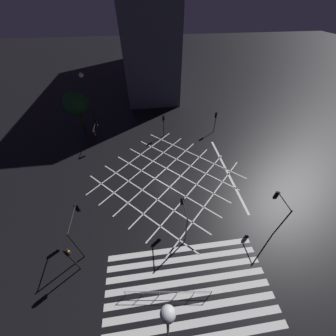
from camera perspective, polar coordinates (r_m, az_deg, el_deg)
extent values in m
plane|color=black|center=(24.05, 0.00, -2.83)|extent=(200.00, 200.00, 0.00)
cube|color=silver|center=(19.04, 4.00, -23.45)|extent=(13.33, 0.50, 0.01)
cube|color=silver|center=(18.73, 4.56, -25.96)|extent=(13.33, 0.50, 0.01)
cube|color=silver|center=(18.45, 5.15, -28.55)|extent=(13.33, 0.50, 0.01)
cube|color=silver|center=(18.22, 5.80, -31.21)|extent=(13.33, 0.50, 0.01)
cube|color=silver|center=(18.03, 6.50, -33.92)|extent=(13.33, 0.50, 0.01)
cube|color=silver|center=(17.88, 7.26, -36.69)|extent=(13.33, 0.50, 0.01)
cube|color=silver|center=(17.77, 8.09, -39.49)|extent=(13.33, 0.50, 0.01)
cube|color=silver|center=(22.25, 12.37, -9.55)|extent=(11.62, 11.62, 0.01)
cube|color=silver|center=(21.42, -9.89, -12.01)|extent=(11.62, 11.62, 0.01)
cube|color=silver|center=(22.80, 7.16, -6.77)|extent=(11.62, 11.62, 0.01)
cube|color=silver|center=(22.32, -5.61, -8.11)|extent=(11.62, 11.62, 0.01)
cube|color=silver|center=(23.58, 2.29, -4.10)|extent=(11.62, 11.62, 0.01)
cube|color=silver|center=(23.43, -1.77, -4.50)|extent=(11.62, 11.62, 0.01)
cube|color=silver|center=(24.56, -2.19, -1.59)|extent=(11.62, 11.62, 0.01)
cube|color=silver|center=(24.71, 1.67, -1.23)|extent=(11.62, 11.62, 0.01)
cube|color=silver|center=(25.73, -6.30, 0.71)|extent=(11.62, 11.62, 0.01)
cube|color=silver|center=(26.15, 4.74, 1.71)|extent=(11.62, 11.62, 0.01)
cube|color=silver|center=(27.05, -10.02, 2.80)|extent=(11.62, 11.62, 0.01)
cube|color=silver|center=(27.71, 7.49, 4.32)|extent=(11.62, 11.62, 0.01)
cube|color=silver|center=(25.98, 17.55, -1.02)|extent=(0.30, 13.33, 0.01)
cube|color=#4C515B|center=(55.68, -6.87, 39.30)|extent=(10.00, 39.79, 26.24)
cube|color=black|center=(75.23, -11.25, 31.49)|extent=(0.06, 1.40, 1.80)
cube|color=black|center=(71.70, -11.29, 30.88)|extent=(0.06, 1.40, 1.80)
cube|color=black|center=(68.17, -11.32, 30.21)|extent=(0.06, 1.40, 1.80)
cube|color=beige|center=(64.66, -11.36, 29.46)|extent=(0.06, 1.40, 1.80)
cube|color=beige|center=(61.16, -11.41, 28.64)|extent=(0.06, 1.40, 1.80)
cube|color=black|center=(57.67, -11.45, 27.71)|extent=(0.06, 1.40, 1.80)
cube|color=black|center=(54.20, -11.51, 26.66)|extent=(0.06, 1.40, 1.80)
cube|color=beige|center=(50.75, -11.57, 25.47)|extent=(0.06, 1.40, 1.80)
cube|color=beige|center=(47.33, -11.63, 24.10)|extent=(0.06, 1.40, 1.80)
cube|color=black|center=(43.94, -11.71, 22.52)|extent=(0.06, 1.40, 1.80)
cube|color=beige|center=(40.58, -11.79, 20.69)|extent=(0.06, 1.40, 1.80)
cube|color=beige|center=(74.61, -11.67, 33.96)|extent=(0.06, 1.40, 1.80)
cube|color=beige|center=(71.05, -11.72, 33.47)|extent=(0.06, 1.40, 1.80)
cube|color=black|center=(67.49, -11.78, 32.93)|extent=(0.06, 1.40, 1.80)
cube|color=black|center=(63.94, -11.85, 32.32)|extent=(0.06, 1.40, 1.80)
cube|color=black|center=(60.40, -11.92, 31.65)|extent=(0.06, 1.40, 1.80)
cube|color=beige|center=(56.87, -11.99, 30.89)|extent=(0.06, 1.40, 1.80)
cube|color=beige|center=(53.34, -12.08, 30.04)|extent=(0.06, 1.40, 1.80)
cube|color=beige|center=(49.84, -12.18, 29.06)|extent=(0.06, 1.40, 1.80)
cube|color=black|center=(46.34, -12.29, 27.94)|extent=(0.06, 1.40, 1.80)
cube|color=beige|center=(42.87, -12.41, 26.63)|extent=(0.06, 1.40, 1.80)
cube|color=beige|center=(39.43, -12.55, 25.09)|extent=(0.06, 1.40, 1.80)
cube|color=beige|center=(74.14, -12.12, 36.46)|extent=(0.06, 1.40, 1.80)
cube|color=beige|center=(70.55, -12.20, 36.10)|extent=(0.06, 1.40, 1.80)
cube|color=black|center=(66.97, -12.28, 35.69)|extent=(0.06, 1.40, 1.80)
cube|color=beige|center=(63.39, -12.37, 35.24)|extent=(0.06, 1.40, 1.80)
cube|color=black|center=(59.81, -12.47, 34.73)|extent=(0.06, 1.40, 1.80)
cube|color=black|center=(56.24, -12.58, 34.16)|extent=(0.06, 1.40, 1.80)
cube|color=beige|center=(52.68, -12.71, 33.51)|extent=(0.06, 1.40, 1.80)
cube|color=beige|center=(49.13, -12.85, 32.77)|extent=(0.06, 1.40, 1.80)
cube|color=black|center=(45.58, -13.01, 31.92)|extent=(0.06, 1.40, 1.80)
cube|color=black|center=(42.05, -13.20, 30.91)|extent=(0.06, 1.40, 1.80)
cube|color=black|center=(38.53, -13.41, 29.73)|extent=(0.06, 1.40, 1.80)
cube|color=beige|center=(73.81, -12.60, 38.99)|extent=(0.06, 1.40, 1.80)
cube|color=black|center=(70.21, -12.71, 38.75)|extent=(0.06, 1.40, 1.80)
cube|color=beige|center=(66.61, -12.82, 38.49)|extent=(0.06, 1.40, 1.80)
cube|color=beige|center=(63.01, -12.94, 38.19)|extent=(0.06, 1.40, 1.80)
cube|color=black|center=(59.41, -13.08, 37.86)|extent=(0.06, 1.40, 1.80)
cube|color=beige|center=(55.81, -13.24, 37.49)|extent=(0.06, 1.40, 1.80)
cube|color=beige|center=(52.22, -13.41, 37.06)|extent=(0.06, 1.40, 1.80)
cube|color=black|center=(48.63, -13.61, 36.57)|extent=(0.06, 1.40, 1.80)
cube|color=black|center=(45.05, -13.83, 36.00)|extent=(0.06, 1.40, 1.80)
cube|color=black|center=(41.47, -14.09, 35.34)|extent=(0.06, 1.40, 1.80)
cube|color=beige|center=(37.90, -14.40, 34.55)|extent=(0.06, 1.40, 1.80)
cube|color=beige|center=(62.80, -13.57, 41.17)|extent=(0.06, 1.40, 1.80)
cube|color=black|center=(59.19, -13.75, 41.02)|extent=(0.06, 1.40, 1.80)
cube|color=black|center=(55.58, -13.96, 40.85)|extent=(0.06, 1.40, 1.80)
cube|color=black|center=(51.97, -14.19, 40.65)|extent=(0.06, 1.40, 1.80)
cube|color=black|center=(48.36, -14.45, 40.43)|extent=(0.06, 1.40, 1.80)
cube|color=black|center=(44.76, -14.76, 40.16)|extent=(0.06, 1.40, 1.80)
cube|color=black|center=(41.15, -15.11, 39.85)|extent=(0.06, 1.40, 1.80)
cube|color=black|center=(37.55, -15.53, 39.48)|extent=(0.06, 1.40, 1.80)
cylinder|color=black|center=(20.45, 31.30, -14.30)|extent=(0.11, 0.11, 4.31)
cylinder|color=black|center=(19.41, 31.98, -8.60)|extent=(0.09, 2.06, 0.09)
cube|color=black|center=(20.17, 30.06, -7.16)|extent=(0.28, 0.16, 0.90)
sphere|color=black|center=(20.02, 30.21, -6.37)|extent=(0.18, 0.18, 0.18)
sphere|color=black|center=(20.22, 29.91, -6.92)|extent=(0.18, 0.18, 0.18)
sphere|color=green|center=(20.43, 29.62, -7.46)|extent=(0.18, 0.18, 0.18)
cube|color=black|center=(20.13, 30.18, -7.35)|extent=(0.36, 0.02, 0.98)
cylinder|color=black|center=(17.49, 5.50, -18.73)|extent=(0.11, 0.11, 4.12)
cylinder|color=black|center=(16.41, 5.14, -12.18)|extent=(0.09, 2.28, 0.09)
cube|color=black|center=(17.40, 4.31, -9.92)|extent=(0.28, 0.16, 0.90)
sphere|color=red|center=(17.23, 4.29, -9.04)|extent=(0.18, 0.18, 0.18)
sphere|color=black|center=(17.47, 4.24, -9.63)|extent=(0.18, 0.18, 0.18)
sphere|color=black|center=(17.71, 4.19, -10.21)|extent=(0.18, 0.18, 0.18)
cube|color=black|center=(17.35, 4.37, -10.16)|extent=(0.36, 0.02, 0.98)
cylinder|color=black|center=(30.16, -1.36, 12.72)|extent=(0.11, 0.11, 3.74)
cube|color=black|center=(29.35, -1.37, 14.87)|extent=(0.28, 0.16, 0.90)
sphere|color=black|center=(29.10, -1.35, 15.27)|extent=(0.18, 0.18, 0.18)
sphere|color=black|center=(29.25, -1.34, 14.76)|extent=(0.18, 0.18, 0.18)
sphere|color=green|center=(29.40, -1.33, 14.25)|extent=(0.18, 0.18, 0.18)
cube|color=black|center=(29.43, -1.39, 14.95)|extent=(0.36, 0.02, 0.98)
cylinder|color=black|center=(30.66, -20.54, 10.06)|extent=(0.11, 0.11, 3.49)
cylinder|color=black|center=(29.09, -21.56, 11.63)|extent=(0.09, 1.85, 0.09)
cube|color=black|center=(28.55, -21.59, 9.89)|extent=(0.28, 0.16, 0.90)
sphere|color=red|center=(28.31, -21.78, 10.26)|extent=(0.18, 0.18, 0.18)
sphere|color=black|center=(28.46, -21.62, 9.77)|extent=(0.18, 0.18, 0.18)
sphere|color=black|center=(28.62, -21.47, 9.28)|extent=(0.18, 0.18, 0.18)
cube|color=black|center=(28.62, -21.57, 9.99)|extent=(0.36, 0.02, 0.98)
cylinder|color=black|center=(30.65, -20.64, 10.32)|extent=(0.11, 0.11, 3.75)
cube|color=black|center=(29.94, -21.05, 12.52)|extent=(0.16, 0.28, 0.90)
sphere|color=black|center=(29.77, -20.99, 13.04)|extent=(0.18, 0.18, 0.18)
sphere|color=black|center=(29.91, -20.84, 12.55)|extent=(0.18, 0.18, 0.18)
sphere|color=green|center=(30.06, -20.69, 12.07)|extent=(0.18, 0.18, 0.18)
cube|color=black|center=(29.96, -21.22, 12.50)|extent=(0.02, 0.36, 0.98)
cylinder|color=black|center=(18.37, -26.08, -20.62)|extent=(0.11, 0.11, 4.36)
cylinder|color=black|center=(17.36, -27.28, -13.56)|extent=(0.09, 2.73, 0.09)
cube|color=black|center=(18.43, -25.93, -10.80)|extent=(0.28, 0.16, 0.90)
sphere|color=black|center=(18.27, -26.15, -9.96)|extent=(0.18, 0.18, 0.18)
sphere|color=black|center=(18.50, -25.86, -10.52)|extent=(0.18, 0.18, 0.18)
sphere|color=green|center=(18.72, -25.57, -11.06)|extent=(0.18, 0.18, 0.18)
cube|color=black|center=(18.38, -25.98, -11.03)|extent=(0.36, 0.02, 0.98)
cylinder|color=black|center=(32.07, 14.17, 13.33)|extent=(0.11, 0.11, 3.65)
cube|color=black|center=(31.39, 14.36, 15.40)|extent=(0.16, 0.28, 0.90)
sphere|color=red|center=(31.22, 14.26, 15.88)|extent=(0.18, 0.18, 0.18)
sphere|color=black|center=(31.35, 14.16, 15.40)|extent=(0.18, 0.18, 0.18)
sphere|color=black|center=(31.49, 14.07, 14.93)|extent=(0.18, 0.18, 0.18)
cube|color=black|center=(31.42, 14.52, 15.40)|extent=(0.02, 0.36, 0.98)
cylinder|color=black|center=(18.16, -27.10, -23.62)|extent=(0.11, 0.11, 4.07)
cube|color=black|center=(16.82, -28.43, -21.50)|extent=(0.16, 0.28, 0.90)
sphere|color=black|center=(16.52, -28.42, -21.06)|extent=(0.18, 0.18, 0.18)
sphere|color=orange|center=(16.77, -28.05, -21.52)|extent=(0.18, 0.18, 0.18)
sphere|color=black|center=(17.02, -27.70, -21.97)|extent=(0.18, 0.18, 0.18)
cube|color=black|center=(16.85, -28.73, -21.49)|extent=(0.02, 0.36, 0.98)
cylinder|color=black|center=(13.38, -0.03, -40.64)|extent=(0.14, 0.14, 8.48)
sphere|color=white|center=(8.98, -0.04, -38.04)|extent=(0.62, 0.62, 0.62)
cylinder|color=black|center=(32.85, -22.54, 17.08)|extent=(0.14, 0.14, 8.63)
sphere|color=white|center=(31.30, -24.95, 24.30)|extent=(0.62, 0.62, 0.62)
cylinder|color=#38281C|center=(35.58, -24.82, 13.18)|extent=(0.30, 0.30, 3.03)
sphere|color=#19421E|center=(34.35, -26.32, 17.33)|extent=(3.81, 3.81, 3.81)
cylinder|color=#9EA0A5|center=(17.75, -12.96, -33.15)|extent=(0.05, 0.05, 1.05)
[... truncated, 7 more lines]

